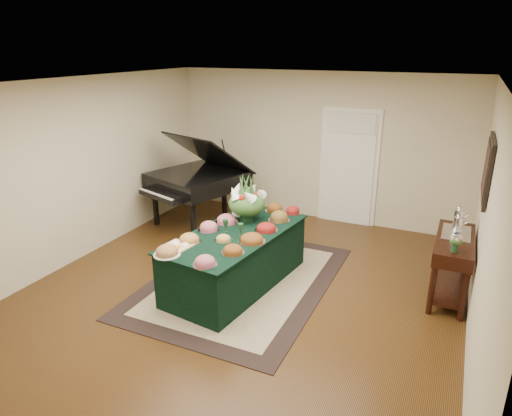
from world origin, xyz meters
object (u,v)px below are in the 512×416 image
at_px(buffet_table, 236,259).
at_px(floral_centerpiece, 247,199).
at_px(mahogany_sideboard, 453,252).
at_px(grand_piano, 198,179).

distance_m(buffet_table, floral_centerpiece, 0.84).
height_order(buffet_table, mahogany_sideboard, mahogany_sideboard).
relative_size(floral_centerpiece, mahogany_sideboard, 0.44).
bearing_deg(floral_centerpiece, mahogany_sideboard, 8.28).
bearing_deg(floral_centerpiece, buffet_table, -82.14).
bearing_deg(grand_piano, mahogany_sideboard, -11.58).
distance_m(floral_centerpiece, mahogany_sideboard, 2.78).
height_order(floral_centerpiece, grand_piano, grand_piano).
bearing_deg(buffet_table, grand_piano, 133.60).
relative_size(grand_piano, mahogany_sideboard, 1.59).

